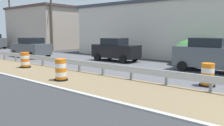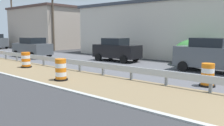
{
  "view_description": "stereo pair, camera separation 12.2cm",
  "coord_description": "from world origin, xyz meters",
  "px_view_note": "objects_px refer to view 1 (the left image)",
  "views": [
    {
      "loc": [
        -7.53,
        1.73,
        2.53
      ],
      "look_at": [
        1.83,
        9.5,
        0.86
      ],
      "focal_mm": 37.13,
      "sensor_mm": 36.0,
      "label": 1
    },
    {
      "loc": [
        -7.45,
        1.64,
        2.53
      ],
      "look_at": [
        1.83,
        9.5,
        0.86
      ],
      "focal_mm": 37.13,
      "sensor_mm": 36.0,
      "label": 2
    }
  ],
  "objects_px": {
    "traffic_barrel_mid": "(25,61)",
    "utility_pole_far": "(10,21)",
    "car_distant_a": "(210,55)",
    "car_lead_far_lane": "(31,47)",
    "car_mid_far_lane": "(116,50)",
    "traffic_barrel_close": "(61,71)",
    "utility_pole_mid": "(52,22)",
    "utility_pole_near": "(220,9)",
    "traffic_barrel_nearest": "(208,76)"
  },
  "relations": [
    {
      "from": "traffic_barrel_mid",
      "to": "utility_pole_far",
      "type": "bearing_deg",
      "value": 65.13
    },
    {
      "from": "car_distant_a",
      "to": "utility_pole_far",
      "type": "relative_size",
      "value": 0.54
    },
    {
      "from": "car_lead_far_lane",
      "to": "car_distant_a",
      "type": "relative_size",
      "value": 1.0
    },
    {
      "from": "traffic_barrel_mid",
      "to": "car_lead_far_lane",
      "type": "height_order",
      "value": "car_lead_far_lane"
    },
    {
      "from": "car_mid_far_lane",
      "to": "car_distant_a",
      "type": "xyz_separation_m",
      "value": [
        -0.34,
        -7.83,
        0.08
      ]
    },
    {
      "from": "traffic_barrel_close",
      "to": "car_mid_far_lane",
      "type": "height_order",
      "value": "car_mid_far_lane"
    },
    {
      "from": "utility_pole_mid",
      "to": "utility_pole_far",
      "type": "height_order",
      "value": "utility_pole_far"
    },
    {
      "from": "utility_pole_near",
      "to": "utility_pole_mid",
      "type": "height_order",
      "value": "utility_pole_near"
    },
    {
      "from": "utility_pole_mid",
      "to": "traffic_barrel_mid",
      "type": "bearing_deg",
      "value": -133.6
    },
    {
      "from": "traffic_barrel_nearest",
      "to": "car_distant_a",
      "type": "relative_size",
      "value": 0.25
    },
    {
      "from": "traffic_barrel_close",
      "to": "car_mid_far_lane",
      "type": "relative_size",
      "value": 0.27
    },
    {
      "from": "utility_pole_near",
      "to": "utility_pole_mid",
      "type": "distance_m",
      "value": 19.91
    },
    {
      "from": "traffic_barrel_close",
      "to": "traffic_barrel_mid",
      "type": "distance_m",
      "value": 5.47
    },
    {
      "from": "traffic_barrel_close",
      "to": "utility_pole_near",
      "type": "xyz_separation_m",
      "value": [
        11.45,
        -4.45,
        3.65
      ]
    },
    {
      "from": "utility_pole_mid",
      "to": "utility_pole_far",
      "type": "relative_size",
      "value": 0.87
    },
    {
      "from": "car_lead_far_lane",
      "to": "utility_pole_mid",
      "type": "distance_m",
      "value": 7.86
    },
    {
      "from": "car_lead_far_lane",
      "to": "car_distant_a",
      "type": "height_order",
      "value": "car_distant_a"
    },
    {
      "from": "traffic_barrel_mid",
      "to": "car_lead_far_lane",
      "type": "xyz_separation_m",
      "value": [
        3.81,
        5.53,
        0.48
      ]
    },
    {
      "from": "traffic_barrel_mid",
      "to": "car_mid_far_lane",
      "type": "relative_size",
      "value": 0.26
    },
    {
      "from": "traffic_barrel_nearest",
      "to": "car_lead_far_lane",
      "type": "bearing_deg",
      "value": 85.52
    },
    {
      "from": "car_mid_far_lane",
      "to": "utility_pole_far",
      "type": "xyz_separation_m",
      "value": [
        3.09,
        24.01,
        3.22
      ]
    },
    {
      "from": "car_lead_far_lane",
      "to": "car_mid_far_lane",
      "type": "height_order",
      "value": "car_mid_far_lane"
    },
    {
      "from": "traffic_barrel_close",
      "to": "car_lead_far_lane",
      "type": "relative_size",
      "value": 0.26
    },
    {
      "from": "car_mid_far_lane",
      "to": "utility_pole_far",
      "type": "bearing_deg",
      "value": 170.61
    },
    {
      "from": "car_mid_far_lane",
      "to": "car_distant_a",
      "type": "bearing_deg",
      "value": -4.52
    },
    {
      "from": "traffic_barrel_nearest",
      "to": "utility_pole_near",
      "type": "distance_m",
      "value": 8.9
    },
    {
      "from": "traffic_barrel_mid",
      "to": "car_lead_far_lane",
      "type": "relative_size",
      "value": 0.25
    },
    {
      "from": "traffic_barrel_close",
      "to": "car_mid_far_lane",
      "type": "distance_m",
      "value": 8.37
    },
    {
      "from": "utility_pole_mid",
      "to": "car_lead_far_lane",
      "type": "bearing_deg",
      "value": -141.83
    },
    {
      "from": "traffic_barrel_nearest",
      "to": "utility_pole_mid",
      "type": "xyz_separation_m",
      "value": [
        7.13,
        21.68,
        3.2
      ]
    },
    {
      "from": "traffic_barrel_nearest",
      "to": "car_lead_far_lane",
      "type": "relative_size",
      "value": 0.25
    },
    {
      "from": "traffic_barrel_nearest",
      "to": "traffic_barrel_close",
      "type": "xyz_separation_m",
      "value": [
        -3.54,
        6.24,
        0.02
      ]
    },
    {
      "from": "traffic_barrel_mid",
      "to": "utility_pole_near",
      "type": "relative_size",
      "value": 0.13
    },
    {
      "from": "car_distant_a",
      "to": "traffic_barrel_close",
      "type": "bearing_deg",
      "value": -123.28
    },
    {
      "from": "traffic_barrel_close",
      "to": "traffic_barrel_mid",
      "type": "xyz_separation_m",
      "value": [
        1.08,
        5.36,
        -0.02
      ]
    },
    {
      "from": "utility_pole_near",
      "to": "utility_pole_mid",
      "type": "relative_size",
      "value": 1.13
    },
    {
      "from": "car_lead_far_lane",
      "to": "utility_pole_near",
      "type": "distance_m",
      "value": 16.98
    },
    {
      "from": "traffic_barrel_nearest",
      "to": "utility_pole_far",
      "type": "distance_m",
      "value": 34.0
    },
    {
      "from": "car_lead_far_lane",
      "to": "utility_pole_mid",
      "type": "bearing_deg",
      "value": -52.89
    },
    {
      "from": "traffic_barrel_nearest",
      "to": "utility_pole_far",
      "type": "relative_size",
      "value": 0.13
    },
    {
      "from": "traffic_barrel_mid",
      "to": "utility_pole_near",
      "type": "distance_m",
      "value": 14.74
    },
    {
      "from": "utility_pole_far",
      "to": "utility_pole_near",
      "type": "bearing_deg",
      "value": -89.15
    },
    {
      "from": "utility_pole_near",
      "to": "utility_pole_mid",
      "type": "bearing_deg",
      "value": 92.21
    },
    {
      "from": "car_distant_a",
      "to": "utility_pole_far",
      "type": "bearing_deg",
      "value": 174.65
    },
    {
      "from": "car_lead_far_lane",
      "to": "utility_pole_far",
      "type": "bearing_deg",
      "value": -22.11
    },
    {
      "from": "traffic_barrel_nearest",
      "to": "car_distant_a",
      "type": "xyz_separation_m",
      "value": [
        4.02,
        1.13,
        0.58
      ]
    },
    {
      "from": "car_distant_a",
      "to": "utility_pole_mid",
      "type": "distance_m",
      "value": 20.95
    },
    {
      "from": "traffic_barrel_nearest",
      "to": "traffic_barrel_mid",
      "type": "bearing_deg",
      "value": 102.0
    },
    {
      "from": "utility_pole_near",
      "to": "utility_pole_far",
      "type": "distance_m",
      "value": 31.18
    },
    {
      "from": "utility_pole_near",
      "to": "utility_pole_mid",
      "type": "xyz_separation_m",
      "value": [
        -0.77,
        19.89,
        -0.47
      ]
    }
  ]
}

